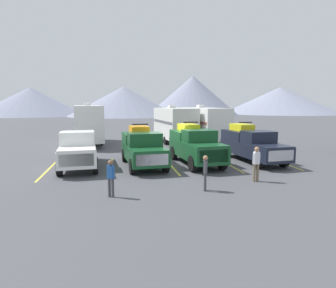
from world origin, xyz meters
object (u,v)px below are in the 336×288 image
object	(u,v)px
camper_trailer_b	(175,123)
camper_trailer_c	(205,123)
pickup_truck_b	(142,147)
pickup_truck_c	(195,145)
pickup_truck_a	(78,148)
camper_trailer_a	(88,122)
person_b	(111,176)
person_a	(205,171)
person_c	(256,162)
pickup_truck_d	(251,144)

from	to	relation	value
camper_trailer_b	camper_trailer_c	size ratio (longest dim) A/B	0.97
pickup_truck_b	pickup_truck_c	world-z (taller)	pickup_truck_c
pickup_truck_a	pickup_truck_c	size ratio (longest dim) A/B	1.00
camper_trailer_a	person_b	world-z (taller)	camper_trailer_a
pickup_truck_c	camper_trailer_c	bearing A→B (deg)	69.54
pickup_truck_a	camper_trailer_c	world-z (taller)	camper_trailer_c
pickup_truck_c	person_a	world-z (taller)	pickup_truck_c
pickup_truck_c	camper_trailer_a	distance (m)	12.60
pickup_truck_b	camper_trailer_a	distance (m)	11.01
person_b	person_c	distance (m)	7.07
camper_trailer_c	person_a	bearing A→B (deg)	-106.93
pickup_truck_a	pickup_truck_b	size ratio (longest dim) A/B	1.05
camper_trailer_b	camper_trailer_c	world-z (taller)	camper_trailer_c
pickup_truck_a	pickup_truck_c	bearing A→B (deg)	-2.36
camper_trailer_b	person_b	bearing A→B (deg)	-110.19
pickup_truck_b	camper_trailer_c	size ratio (longest dim) A/B	0.66
camper_trailer_c	person_b	world-z (taller)	camper_trailer_c
camper_trailer_b	person_b	size ratio (longest dim) A/B	5.17
pickup_truck_a	pickup_truck_c	xyz separation A→B (m)	(7.14, -0.29, 0.06)
camper_trailer_b	person_c	world-z (taller)	camper_trailer_b
camper_trailer_c	person_a	size ratio (longest dim) A/B	5.24
person_c	camper_trailer_a	bearing A→B (deg)	121.74
pickup_truck_b	person_b	distance (m)	6.19
pickup_truck_a	person_b	size ratio (longest dim) A/B	3.69
person_a	person_b	xyz separation A→B (m)	(-4.04, -0.19, -0.02)
camper_trailer_b	pickup_truck_a	bearing A→B (deg)	-129.16
pickup_truck_b	person_b	bearing A→B (deg)	-107.15
camper_trailer_b	person_a	size ratio (longest dim) A/B	5.07
pickup_truck_a	camper_trailer_b	world-z (taller)	camper_trailer_b
pickup_truck_b	person_b	world-z (taller)	pickup_truck_b
pickup_truck_a	person_a	bearing A→B (deg)	-44.90
person_a	person_b	world-z (taller)	person_a
pickup_truck_c	camper_trailer_b	xyz separation A→B (m)	(0.67, 9.89, 0.71)
pickup_truck_a	person_a	world-z (taller)	pickup_truck_a
pickup_truck_b	person_a	size ratio (longest dim) A/B	3.46
pickup_truck_b	pickup_truck_c	xyz separation A→B (m)	(3.31, 0.01, 0.06)
pickup_truck_c	person_a	size ratio (longest dim) A/B	3.62
pickup_truck_b	pickup_truck_a	bearing A→B (deg)	175.45
pickup_truck_b	camper_trailer_b	bearing A→B (deg)	68.06
person_a	pickup_truck_c	bearing A→B (deg)	79.17
pickup_truck_a	pickup_truck_b	xyz separation A→B (m)	(3.83, -0.30, -0.00)
camper_trailer_b	pickup_truck_c	bearing A→B (deg)	-93.90
person_b	camper_trailer_b	bearing A→B (deg)	69.81
pickup_truck_d	person_c	xyz separation A→B (m)	(-2.11, -4.96, -0.16)
pickup_truck_a	pickup_truck_d	distance (m)	11.07
pickup_truck_b	camper_trailer_b	size ratio (longest dim) A/B	0.68
pickup_truck_c	pickup_truck_d	xyz separation A→B (m)	(3.93, 0.28, -0.06)
pickup_truck_a	camper_trailer_b	bearing A→B (deg)	50.84
pickup_truck_b	person_b	size ratio (longest dim) A/B	3.53
camper_trailer_c	person_b	size ratio (longest dim) A/B	5.34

